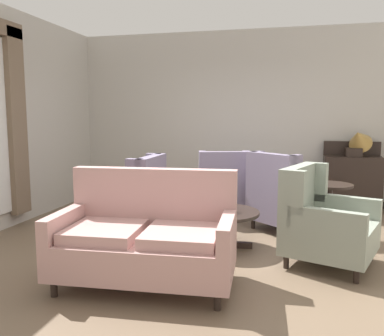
{
  "coord_description": "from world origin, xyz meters",
  "views": [
    {
      "loc": [
        0.82,
        -4.31,
        1.54
      ],
      "look_at": [
        -0.37,
        0.67,
        0.88
      ],
      "focal_mm": 37.77,
      "sensor_mm": 36.0,
      "label": 1
    }
  ],
  "objects_px": {
    "armchair_back_corner": "(284,198)",
    "gramophone": "(358,140)",
    "armchair_far_left": "(131,202)",
    "side_table": "(329,205)",
    "armchair_beside_settee": "(223,189)",
    "coffee_table": "(222,217)",
    "armchair_near_sideboard": "(323,223)",
    "sideboard": "(352,180)",
    "settee": "(146,239)",
    "porcelain_vase": "(219,198)"
  },
  "relations": [
    {
      "from": "gramophone",
      "to": "porcelain_vase",
      "type": "bearing_deg",
      "value": -129.93
    },
    {
      "from": "side_table",
      "to": "armchair_beside_settee",
      "type": "bearing_deg",
      "value": 154.26
    },
    {
      "from": "coffee_table",
      "to": "sideboard",
      "type": "distance_m",
      "value": 2.92
    },
    {
      "from": "armchair_far_left",
      "to": "sideboard",
      "type": "bearing_deg",
      "value": 125.62
    },
    {
      "from": "armchair_far_left",
      "to": "side_table",
      "type": "bearing_deg",
      "value": 101.57
    },
    {
      "from": "armchair_far_left",
      "to": "armchair_near_sideboard",
      "type": "distance_m",
      "value": 2.39
    },
    {
      "from": "armchair_far_left",
      "to": "porcelain_vase",
      "type": "bearing_deg",
      "value": 81.36
    },
    {
      "from": "armchair_far_left",
      "to": "sideboard",
      "type": "relative_size",
      "value": 0.92
    },
    {
      "from": "armchair_far_left",
      "to": "armchair_back_corner",
      "type": "height_order",
      "value": "armchair_back_corner"
    },
    {
      "from": "side_table",
      "to": "gramophone",
      "type": "height_order",
      "value": "gramophone"
    },
    {
      "from": "armchair_far_left",
      "to": "armchair_near_sideboard",
      "type": "height_order",
      "value": "armchair_far_left"
    },
    {
      "from": "armchair_far_left",
      "to": "side_table",
      "type": "relative_size",
      "value": 1.51
    },
    {
      "from": "coffee_table",
      "to": "porcelain_vase",
      "type": "xyz_separation_m",
      "value": [
        -0.04,
        0.04,
        0.22
      ]
    },
    {
      "from": "armchair_back_corner",
      "to": "settee",
      "type": "bearing_deg",
      "value": 100.72
    },
    {
      "from": "settee",
      "to": "gramophone",
      "type": "distance_m",
      "value": 4.2
    },
    {
      "from": "side_table",
      "to": "sideboard",
      "type": "xyz_separation_m",
      "value": [
        0.49,
        1.61,
        0.09
      ]
    },
    {
      "from": "armchair_far_left",
      "to": "armchair_beside_settee",
      "type": "bearing_deg",
      "value": 140.31
    },
    {
      "from": "sideboard",
      "to": "gramophone",
      "type": "relative_size",
      "value": 1.98
    },
    {
      "from": "armchair_back_corner",
      "to": "side_table",
      "type": "distance_m",
      "value": 0.6
    },
    {
      "from": "coffee_table",
      "to": "armchair_near_sideboard",
      "type": "xyz_separation_m",
      "value": [
        1.11,
        -0.27,
        0.07
      ]
    },
    {
      "from": "armchair_near_sideboard",
      "to": "side_table",
      "type": "relative_size",
      "value": 1.59
    },
    {
      "from": "settee",
      "to": "armchair_near_sideboard",
      "type": "height_order",
      "value": "settee"
    },
    {
      "from": "porcelain_vase",
      "to": "sideboard",
      "type": "distance_m",
      "value": 2.91
    },
    {
      "from": "coffee_table",
      "to": "gramophone",
      "type": "height_order",
      "value": "gramophone"
    },
    {
      "from": "armchair_far_left",
      "to": "gramophone",
      "type": "bearing_deg",
      "value": 123.98
    },
    {
      "from": "coffee_table",
      "to": "armchair_near_sideboard",
      "type": "relative_size",
      "value": 0.8
    },
    {
      "from": "side_table",
      "to": "gramophone",
      "type": "relative_size",
      "value": 1.21
    },
    {
      "from": "porcelain_vase",
      "to": "armchair_beside_settee",
      "type": "xyz_separation_m",
      "value": [
        -0.18,
        1.39,
        -0.14
      ]
    },
    {
      "from": "armchair_back_corner",
      "to": "porcelain_vase",
      "type": "bearing_deg",
      "value": 90.36
    },
    {
      "from": "side_table",
      "to": "gramophone",
      "type": "bearing_deg",
      "value": 70.39
    },
    {
      "from": "coffee_table",
      "to": "gramophone",
      "type": "distance_m",
      "value": 2.99
    },
    {
      "from": "armchair_near_sideboard",
      "to": "gramophone",
      "type": "height_order",
      "value": "gramophone"
    },
    {
      "from": "side_table",
      "to": "gramophone",
      "type": "xyz_separation_m",
      "value": [
        0.54,
        1.52,
        0.74
      ]
    },
    {
      "from": "coffee_table",
      "to": "armchair_beside_settee",
      "type": "distance_m",
      "value": 1.45
    },
    {
      "from": "gramophone",
      "to": "armchair_far_left",
      "type": "bearing_deg",
      "value": -146.43
    },
    {
      "from": "coffee_table",
      "to": "armchair_back_corner",
      "type": "relative_size",
      "value": 0.75
    },
    {
      "from": "side_table",
      "to": "gramophone",
      "type": "distance_m",
      "value": 1.78
    },
    {
      "from": "armchair_far_left",
      "to": "gramophone",
      "type": "distance_m",
      "value": 3.71
    },
    {
      "from": "armchair_beside_settee",
      "to": "side_table",
      "type": "xyz_separation_m",
      "value": [
        1.48,
        -0.71,
        -0.02
      ]
    },
    {
      "from": "armchair_near_sideboard",
      "to": "side_table",
      "type": "height_order",
      "value": "armchair_near_sideboard"
    },
    {
      "from": "porcelain_vase",
      "to": "armchair_back_corner",
      "type": "bearing_deg",
      "value": 49.91
    },
    {
      "from": "settee",
      "to": "armchair_far_left",
      "type": "height_order",
      "value": "armchair_far_left"
    },
    {
      "from": "armchair_back_corner",
      "to": "gramophone",
      "type": "height_order",
      "value": "gramophone"
    },
    {
      "from": "armchair_near_sideboard",
      "to": "armchair_back_corner",
      "type": "xyz_separation_m",
      "value": [
        -0.41,
        1.18,
        0.01
      ]
    },
    {
      "from": "settee",
      "to": "coffee_table",
      "type": "bearing_deg",
      "value": 63.38
    },
    {
      "from": "armchair_back_corner",
      "to": "gramophone",
      "type": "bearing_deg",
      "value": -89.38
    },
    {
      "from": "coffee_table",
      "to": "settee",
      "type": "bearing_deg",
      "value": -113.08
    },
    {
      "from": "settee",
      "to": "armchair_back_corner",
      "type": "height_order",
      "value": "armchair_back_corner"
    },
    {
      "from": "armchair_back_corner",
      "to": "armchair_beside_settee",
      "type": "distance_m",
      "value": 1.05
    },
    {
      "from": "armchair_far_left",
      "to": "settee",
      "type": "bearing_deg",
      "value": 27.37
    }
  ]
}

